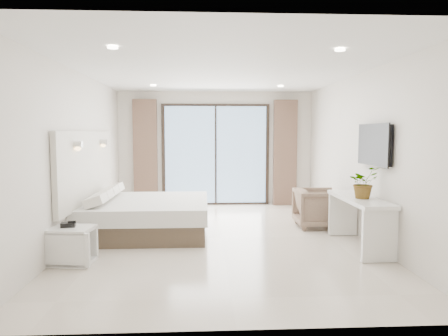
{
  "coord_description": "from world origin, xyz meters",
  "views": [
    {
      "loc": [
        -0.28,
        -6.44,
        1.72
      ],
      "look_at": [
        0.07,
        0.4,
        1.12
      ],
      "focal_mm": 32.0,
      "sensor_mm": 36.0,
      "label": 1
    }
  ],
  "objects_px": {
    "bed": "(146,216)",
    "console_desk": "(359,211)",
    "nightstand": "(72,246)",
    "armchair": "(317,206)"
  },
  "relations": [
    {
      "from": "bed",
      "to": "console_desk",
      "type": "relative_size",
      "value": 1.32
    },
    {
      "from": "nightstand",
      "to": "console_desk",
      "type": "distance_m",
      "value": 4.11
    },
    {
      "from": "nightstand",
      "to": "console_desk",
      "type": "xyz_separation_m",
      "value": [
        4.06,
        0.54,
        0.32
      ]
    },
    {
      "from": "bed",
      "to": "nightstand",
      "type": "xyz_separation_m",
      "value": [
        -0.74,
        -1.58,
        -0.06
      ]
    },
    {
      "from": "armchair",
      "to": "console_desk",
      "type": "bearing_deg",
      "value": -168.49
    },
    {
      "from": "nightstand",
      "to": "console_desk",
      "type": "bearing_deg",
      "value": 15.36
    },
    {
      "from": "console_desk",
      "to": "armchair",
      "type": "bearing_deg",
      "value": 100.59
    },
    {
      "from": "bed",
      "to": "armchair",
      "type": "height_order",
      "value": "armchair"
    },
    {
      "from": "nightstand",
      "to": "console_desk",
      "type": "relative_size",
      "value": 0.38
    },
    {
      "from": "nightstand",
      "to": "armchair",
      "type": "distance_m",
      "value": 4.25
    }
  ]
}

